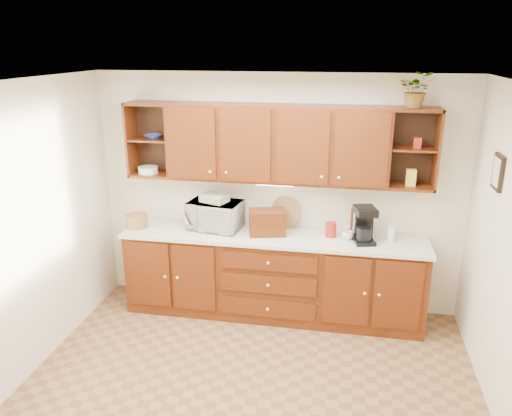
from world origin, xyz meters
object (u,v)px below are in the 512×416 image
at_px(microwave, 215,215).
at_px(coffee_maker, 364,225).
at_px(bread_box, 267,222).
at_px(potted_plant, 417,90).

relative_size(microwave, coffee_maker, 1.49).
distance_m(microwave, coffee_maker, 1.60).
distance_m(bread_box, coffee_maker, 1.01).
bearing_deg(coffee_maker, potted_plant, -0.49).
height_order(microwave, coffee_maker, coffee_maker).
bearing_deg(microwave, potted_plant, 9.01).
distance_m(microwave, potted_plant, 2.41).
relative_size(microwave, bread_box, 1.47).
bearing_deg(microwave, bread_box, 2.54).
relative_size(bread_box, potted_plant, 1.10).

